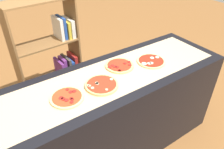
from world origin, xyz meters
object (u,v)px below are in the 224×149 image
pizza_mushroom_1 (101,85)px  pizza_pepperoni_2 (119,65)px  pizza_pepperoni_0 (67,97)px  pizza_mozzarella_3 (151,61)px  bookshelf (56,60)px

pizza_mushroom_1 → pizza_pepperoni_2: size_ratio=1.02×
pizza_pepperoni_0 → pizza_mushroom_1: size_ratio=0.95×
pizza_pepperoni_0 → pizza_mozzarella_3: size_ratio=0.96×
bookshelf → pizza_mushroom_1: bearing=-89.0°
pizza_pepperoni_2 → bookshelf: bearing=110.2°
pizza_pepperoni_2 → pizza_mozzarella_3: 0.32m
pizza_pepperoni_2 → bookshelf: (-0.32, 0.86, -0.26)m
pizza_pepperoni_0 → pizza_mozzarella_3: same height
pizza_pepperoni_2 → pizza_mozzarella_3: size_ratio=0.98×
pizza_mushroom_1 → pizza_pepperoni_2: 0.34m
pizza_mozzarella_3 → bookshelf: size_ratio=0.19×
pizza_pepperoni_2 → bookshelf: 0.96m
pizza_pepperoni_0 → pizza_mushroom_1: bearing=-3.2°
pizza_pepperoni_0 → pizza_mushroom_1: (0.30, -0.02, 0.00)m
pizza_mushroom_1 → pizza_mozzarella_3: (0.60, 0.06, -0.00)m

